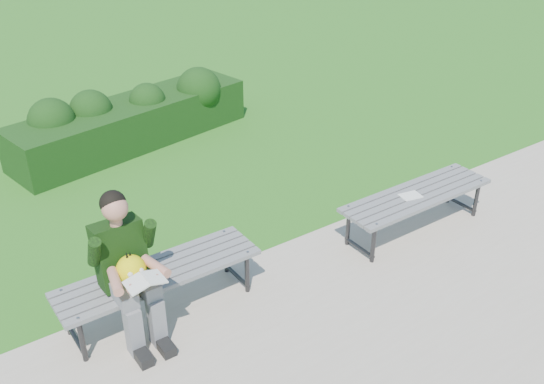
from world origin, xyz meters
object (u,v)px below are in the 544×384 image
(hedge, at_px, (131,117))
(bench_right, at_px, (417,198))
(bench_left, at_px, (159,276))
(seated_boy, at_px, (127,265))
(paper_sheet, at_px, (411,196))

(hedge, bearing_deg, bench_right, -68.20)
(hedge, xyz_separation_m, bench_right, (1.56, -3.91, 0.03))
(bench_left, xyz_separation_m, bench_right, (2.84, -0.32, 0.00))
(hedge, height_order, seated_boy, seated_boy)
(seated_boy, xyz_separation_m, paper_sheet, (3.04, -0.22, -0.24))
(bench_left, bearing_deg, seated_boy, -162.46)
(seated_boy, bearing_deg, paper_sheet, -4.17)
(paper_sheet, bearing_deg, bench_left, 173.41)
(seated_boy, distance_m, paper_sheet, 3.06)
(seated_boy, bearing_deg, hedge, 66.83)
(bench_left, bearing_deg, hedge, 70.41)
(bench_left, xyz_separation_m, seated_boy, (-0.30, -0.09, 0.30))
(bench_left, relative_size, paper_sheet, 7.29)
(hedge, xyz_separation_m, paper_sheet, (1.46, -3.91, 0.09))
(bench_left, bearing_deg, bench_right, -6.36)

